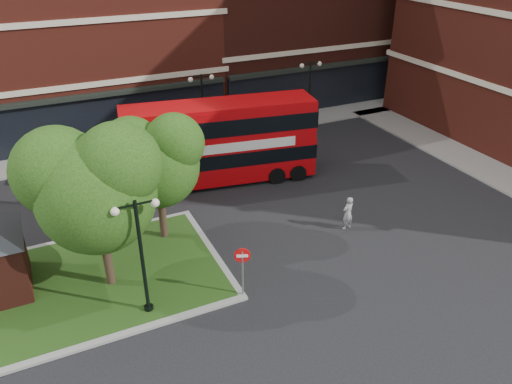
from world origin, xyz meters
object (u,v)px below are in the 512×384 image
car_white (233,134)px  woman (348,213)px  car_silver (88,157)px  bus (220,137)px

car_white → woman: bearing=178.7°
car_white → car_silver: bearing=84.9°
woman → bus: bearing=-74.1°
bus → car_white: (2.87, 4.96, -2.07)m
bus → woman: bearing=-54.6°
bus → woman: size_ratio=6.34×
car_silver → car_white: 9.65m
woman → car_white: woman is taller
bus → car_silver: (-6.77, 4.96, -1.93)m
bus → car_white: size_ratio=2.81×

